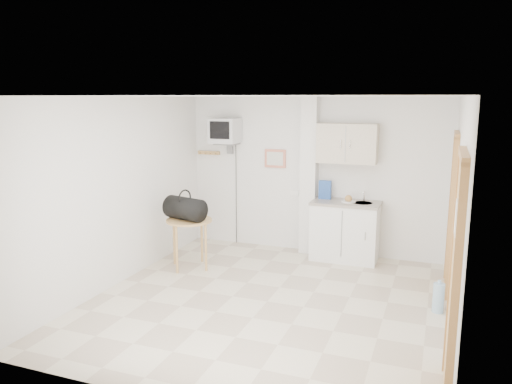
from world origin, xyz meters
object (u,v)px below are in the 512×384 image
at_px(crt_television, 225,132).
at_px(water_bottle, 438,298).
at_px(duffel_bag, 185,208).
at_px(round_table, 189,226).

xyz_separation_m(crt_television, water_bottle, (3.43, -1.60, -1.76)).
bearing_deg(duffel_bag, round_table, 49.68).
height_order(crt_television, duffel_bag, crt_television).
bearing_deg(duffel_bag, crt_television, 102.06).
bearing_deg(crt_television, round_table, -92.05).
bearing_deg(water_bottle, crt_television, 154.95).
relative_size(crt_television, water_bottle, 5.44).
distance_m(round_table, water_bottle, 3.52).
height_order(crt_television, water_bottle, crt_television).
xyz_separation_m(round_table, duffel_bag, (-0.04, -0.03, 0.26)).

